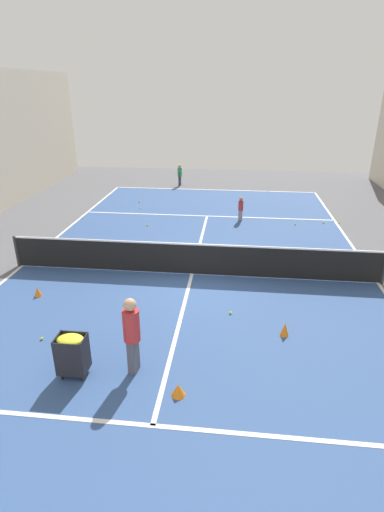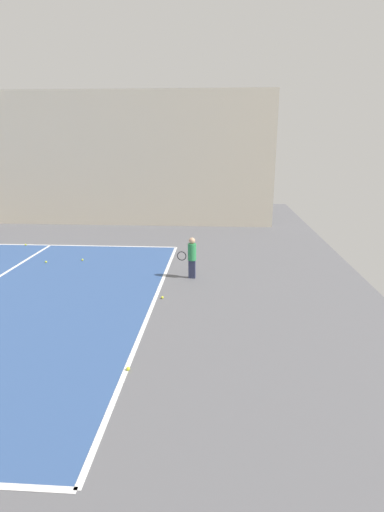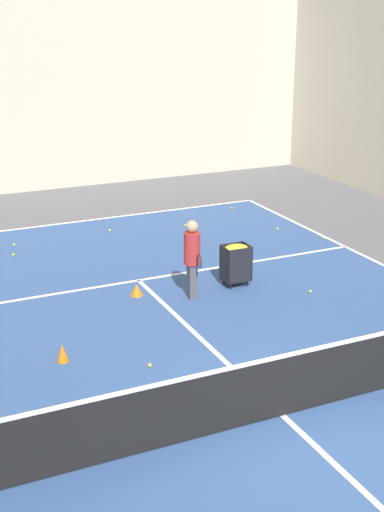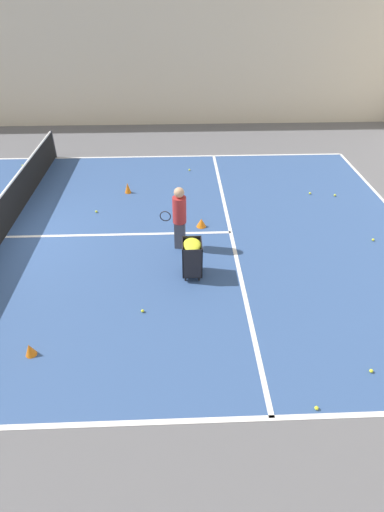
# 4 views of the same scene
# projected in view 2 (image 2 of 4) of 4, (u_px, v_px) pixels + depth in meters

# --- Properties ---
(line_baseline_near) EXTENTS (11.36, 0.10, 0.00)m
(line_baseline_near) POSITION_uv_depth(u_px,v_px,m) (153.00, 304.00, 10.19)
(line_baseline_near) COLOR white
(line_baseline_near) RESTS_ON ground
(player_near_baseline) EXTENTS (0.28, 0.59, 1.26)m
(player_near_baseline) POSITION_uv_depth(u_px,v_px,m) (192.00, 255.00, 11.94)
(player_near_baseline) COLOR #2D3351
(player_near_baseline) RESTS_ON ground
(tennis_ball_5) EXTENTS (0.07, 0.07, 0.07)m
(tennis_ball_5) POSITION_uv_depth(u_px,v_px,m) (26.00, 245.00, 15.89)
(tennis_ball_5) COLOR yellow
(tennis_ball_5) RESTS_ON ground
(tennis_ball_14) EXTENTS (0.07, 0.07, 0.07)m
(tennis_ball_14) POSITION_uv_depth(u_px,v_px,m) (128.00, 369.00, 7.22)
(tennis_ball_14) COLOR yellow
(tennis_ball_14) RESTS_ON ground
(tennis_ball_16) EXTENTS (0.07, 0.07, 0.07)m
(tennis_ball_16) POSITION_uv_depth(u_px,v_px,m) (82.00, 260.00, 13.86)
(tennis_ball_16) COLOR yellow
(tennis_ball_16) RESTS_ON ground
(tennis_ball_19) EXTENTS (0.07, 0.07, 0.07)m
(tennis_ball_19) POSITION_uv_depth(u_px,v_px,m) (162.00, 297.00, 10.53)
(tennis_ball_19) COLOR yellow
(tennis_ball_19) RESTS_ON ground
(tennis_ball_21) EXTENTS (0.07, 0.07, 0.07)m
(tennis_ball_21) POSITION_uv_depth(u_px,v_px,m) (46.00, 262.00, 13.63)
(tennis_ball_21) COLOR yellow
(tennis_ball_21) RESTS_ON ground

